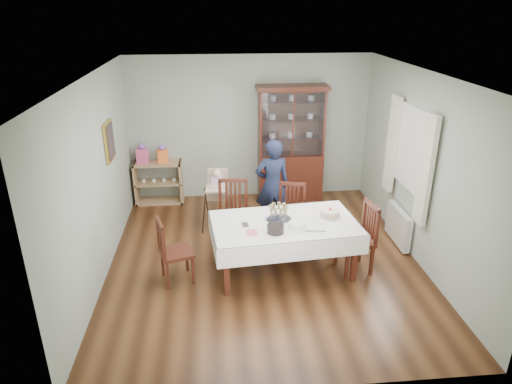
{
  "coord_description": "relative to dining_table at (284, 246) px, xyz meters",
  "views": [
    {
      "loc": [
        -0.67,
        -5.87,
        3.55
      ],
      "look_at": [
        -0.1,
        0.2,
        1.0
      ],
      "focal_mm": 32.0,
      "sensor_mm": 36.0,
      "label": 1
    }
  ],
  "objects": [
    {
      "name": "cake_knife",
      "position": [
        0.37,
        -0.31,
        0.38
      ],
      "size": [
        0.27,
        0.06,
        0.01
      ],
      "primitive_type": "cube",
      "rotation": [
        0.0,
        0.0,
        -0.13
      ],
      "color": "silver",
      "rests_on": "dining_table"
    },
    {
      "name": "picture_frame",
      "position": [
        -2.47,
        1.12,
        1.27
      ],
      "size": [
        0.04,
        0.48,
        0.58
      ],
      "primitive_type": "cube",
      "color": "gold",
      "rests_on": "room_shell"
    },
    {
      "name": "gift_bag_orange",
      "position": [
        -1.88,
        2.58,
        0.57
      ],
      "size": [
        0.22,
        0.17,
        0.35
      ],
      "color": "orange",
      "rests_on": "sideboard"
    },
    {
      "name": "chair_far_right",
      "position": [
        0.22,
        0.75,
        -0.1
      ],
      "size": [
        0.53,
        0.53,
        0.97
      ],
      "rotation": [
        0.0,
        0.0,
        -0.26
      ],
      "color": "#4D1A13",
      "rests_on": "floor"
    },
    {
      "name": "china_cabinet",
      "position": [
        0.5,
        2.58,
        0.74
      ],
      "size": [
        1.3,
        0.48,
        2.18
      ],
      "color": "#4D1A13",
      "rests_on": "floor"
    },
    {
      "name": "dining_table",
      "position": [
        0.0,
        0.0,
        0.0
      ],
      "size": [
        2.1,
        1.33,
        0.76
      ],
      "rotation": [
        0.0,
        0.0,
        0.09
      ],
      "color": "#4D1A13",
      "rests_on": "floor"
    },
    {
      "name": "birthday_cake",
      "position": [
        0.65,
        0.09,
        0.43
      ],
      "size": [
        0.31,
        0.31,
        0.21
      ],
      "color": "white",
      "rests_on": "dining_table"
    },
    {
      "name": "window",
      "position": [
        1.97,
        0.62,
        1.17
      ],
      "size": [
        0.04,
        1.02,
        1.22
      ],
      "primitive_type": "cube",
      "color": "white",
      "rests_on": "room_shell"
    },
    {
      "name": "champagne_tray",
      "position": [
        -0.08,
        0.08,
        0.45
      ],
      "size": [
        0.36,
        0.36,
        0.22
      ],
      "color": "silver",
      "rests_on": "dining_table"
    },
    {
      "name": "high_chair",
      "position": [
        -0.9,
        1.45,
        0.02
      ],
      "size": [
        0.51,
        0.51,
        1.04
      ],
      "rotation": [
        0.0,
        0.0,
        -0.11
      ],
      "color": "black",
      "rests_on": "floor"
    },
    {
      "name": "chair_end_right",
      "position": [
        1.01,
        -0.08,
        -0.08
      ],
      "size": [
        0.52,
        0.52,
        1.01
      ],
      "rotation": [
        0.0,
        0.0,
        -1.43
      ],
      "color": "#4D1A13",
      "rests_on": "floor"
    },
    {
      "name": "cutlery",
      "position": [
        -0.58,
        -0.04,
        0.38
      ],
      "size": [
        0.12,
        0.16,
        0.01
      ],
      "primitive_type": null,
      "rotation": [
        0.0,
        0.0,
        0.13
      ],
      "color": "silver",
      "rests_on": "dining_table"
    },
    {
      "name": "radiator",
      "position": [
        1.91,
        0.62,
        -0.08
      ],
      "size": [
        0.1,
        0.8,
        0.55
      ],
      "primitive_type": "cube",
      "color": "white",
      "rests_on": "floor"
    },
    {
      "name": "woman",
      "position": [
        -0.0,
        1.32,
        0.4
      ],
      "size": [
        0.6,
        0.42,
        1.56
      ],
      "primitive_type": "imported",
      "rotation": [
        0.0,
        0.0,
        3.23
      ],
      "color": "#151B31",
      "rests_on": "floor"
    },
    {
      "name": "curtain_left",
      "position": [
        1.91,
        0.0,
        1.07
      ],
      "size": [
        0.07,
        0.3,
        1.55
      ],
      "primitive_type": "cube",
      "color": "silver",
      "rests_on": "room_shell"
    },
    {
      "name": "chair_far_left",
      "position": [
        -0.68,
        0.75,
        -0.07
      ],
      "size": [
        0.52,
        0.52,
        1.05
      ],
      "rotation": [
        0.0,
        0.0,
        -0.11
      ],
      "color": "#4D1A13",
      "rests_on": "floor"
    },
    {
      "name": "plate_stack_dark",
      "position": [
        -0.16,
        -0.28,
        0.43
      ],
      "size": [
        0.23,
        0.23,
        0.11
      ],
      "primitive_type": "cylinder",
      "rotation": [
        0.0,
        0.0,
        0.03
      ],
      "color": "black",
      "rests_on": "dining_table"
    },
    {
      "name": "curtain_right",
      "position": [
        1.91,
        1.24,
        1.07
      ],
      "size": [
        0.07,
        0.3,
        1.55
      ],
      "primitive_type": "cube",
      "color": "silver",
      "rests_on": "room_shell"
    },
    {
      "name": "plate_stack_white",
      "position": [
        0.14,
        -0.22,
        0.42
      ],
      "size": [
        0.26,
        0.26,
        0.1
      ],
      "primitive_type": "cylinder",
      "rotation": [
        0.0,
        0.0,
        0.13
      ],
      "color": "white",
      "rests_on": "dining_table"
    },
    {
      "name": "room_shell",
      "position": [
        -0.25,
        0.85,
        1.32
      ],
      "size": [
        5.0,
        5.0,
        5.0
      ],
      "color": "#9EAA99",
      "rests_on": "floor"
    },
    {
      "name": "gift_bag_pink",
      "position": [
        -2.24,
        2.58,
        0.58
      ],
      "size": [
        0.22,
        0.15,
        0.38
      ],
      "color": "#E65486",
      "rests_on": "sideboard"
    },
    {
      "name": "sideboard",
      "position": [
        -2.0,
        2.6,
        0.02
      ],
      "size": [
        0.9,
        0.38,
        0.8
      ],
      "color": "tan",
      "rests_on": "floor"
    },
    {
      "name": "floor",
      "position": [
        -0.25,
        0.32,
        -0.38
      ],
      "size": [
        5.0,
        5.0,
        0.0
      ],
      "primitive_type": "plane",
      "color": "#593319",
      "rests_on": "ground"
    },
    {
      "name": "chair_end_left",
      "position": [
        -1.5,
        -0.12,
        -0.11
      ],
      "size": [
        0.52,
        0.52,
        0.93
      ],
      "rotation": [
        0.0,
        0.0,
        1.86
      ],
      "color": "#4D1A13",
      "rests_on": "floor"
    },
    {
      "name": "napkin_stack",
      "position": [
        -0.47,
        -0.28,
        0.38
      ],
      "size": [
        0.14,
        0.14,
        0.02
      ],
      "primitive_type": "cube",
      "rotation": [
        0.0,
        0.0,
        -0.01
      ],
      "color": "#E65486",
      "rests_on": "dining_table"
    }
  ]
}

